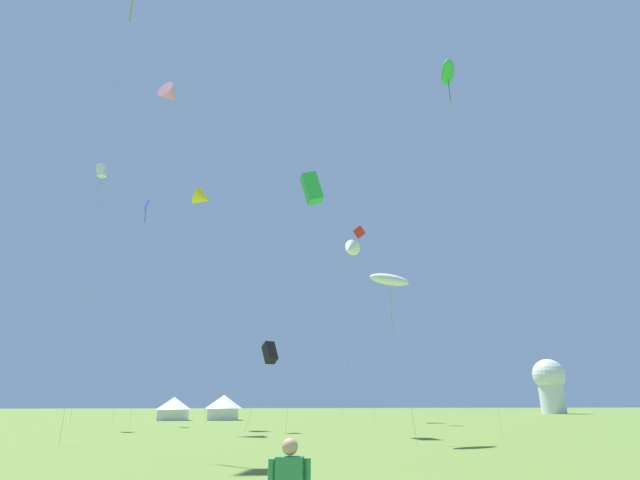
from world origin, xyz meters
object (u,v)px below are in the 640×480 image
object	(u,v)px
kite_white_box	(101,171)
observatory_dome	(550,383)
kite_white_delta	(350,249)
festival_tent_left	(224,406)
kite_green_parafoil	(448,73)
kite_green_box	(312,188)
kite_blue_diamond	(146,209)
kite_white_parafoil	(390,280)
festival_tent_center	(174,407)
kite_red_diamond	(360,237)
kite_yellow_delta	(203,198)
kite_black_box	(270,353)
kite_pink_delta	(171,95)

from	to	relation	value
kite_white_box	observatory_dome	xyz separation A→B (m)	(79.35, 43.33, -20.68)
kite_white_delta	festival_tent_left	distance (m)	26.79
kite_white_box	festival_tent_left	bearing A→B (deg)	48.16
kite_green_parafoil	kite_white_box	xyz separation A→B (m)	(-33.71, 17.74, -3.41)
kite_green_box	kite_blue_diamond	bearing A→B (deg)	134.05
kite_green_parafoil	kite_blue_diamond	bearing A→B (deg)	141.11
kite_green_box	kite_white_box	distance (m)	26.30
kite_white_parafoil	festival_tent_center	size ratio (longest dim) A/B	2.29
kite_blue_diamond	festival_tent_left	size ratio (longest dim) A/B	5.57
kite_red_diamond	kite_yellow_delta	world-z (taller)	kite_yellow_delta
festival_tent_center	observatory_dome	world-z (taller)	observatory_dome
kite_blue_diamond	kite_green_parafoil	size ratio (longest dim) A/B	0.87
kite_red_diamond	kite_white_parafoil	bearing A→B (deg)	-99.79
kite_green_parafoil	festival_tent_left	xyz separation A→B (m)	(-19.25, 33.89, -28.38)
kite_white_parafoil	kite_red_diamond	distance (m)	30.56
kite_white_delta	kite_white_box	size ratio (longest dim) A/B	0.86
kite_blue_diamond	festival_tent_center	distance (m)	25.79
kite_black_box	kite_white_box	world-z (taller)	kite_white_box
festival_tent_left	kite_pink_delta	bearing A→B (deg)	-110.80
kite_white_parafoil	kite_white_delta	world-z (taller)	kite_white_delta
kite_white_box	observatory_dome	size ratio (longest dim) A/B	2.56
kite_green_box	festival_tent_center	bearing A→B (deg)	116.04
kite_pink_delta	festival_tent_left	xyz separation A→B (m)	(7.33, 19.29, -33.60)
kite_blue_diamond	kite_white_box	size ratio (longest dim) A/B	0.97
kite_white_parafoil	festival_tent_left	bearing A→B (deg)	106.33
kite_green_box	festival_tent_left	world-z (taller)	kite_green_box
kite_white_box	kite_pink_delta	size ratio (longest dim) A/B	0.75
kite_green_box	kite_pink_delta	distance (m)	23.26
kite_white_delta	festival_tent_center	size ratio (longest dim) A/B	5.44
kite_green_parafoil	kite_white_box	world-z (taller)	kite_green_parafoil
kite_blue_diamond	kite_white_box	bearing A→B (deg)	-121.24
kite_white_parafoil	observatory_dome	distance (m)	85.12
kite_pink_delta	festival_tent_center	world-z (taller)	kite_pink_delta
kite_white_parafoil	kite_pink_delta	distance (m)	37.46
kite_red_diamond	festival_tent_left	world-z (taller)	kite_red_diamond
kite_green_box	festival_tent_left	distance (m)	35.12
kite_red_diamond	kite_pink_delta	distance (m)	28.06
kite_red_diamond	observatory_dome	bearing A→B (deg)	38.43
kite_green_box	festival_tent_center	xyz separation A→B (m)	(-14.06, 28.77, -18.75)
kite_pink_delta	festival_tent_center	xyz separation A→B (m)	(1.00, 19.29, -33.74)
kite_yellow_delta	kite_green_parafoil	size ratio (longest dim) A/B	0.81
kite_green_box	kite_green_parafoil	size ratio (longest dim) A/B	0.71
kite_red_diamond	observatory_dome	size ratio (longest dim) A/B	2.19
kite_white_parafoil	kite_red_diamond	world-z (taller)	kite_red_diamond
kite_pink_delta	festival_tent_left	distance (m)	39.43
kite_black_box	kite_red_diamond	distance (m)	25.14
kite_green_box	kite_pink_delta	size ratio (longest dim) A/B	0.59
kite_red_diamond	kite_green_box	size ratio (longest dim) A/B	1.09
kite_red_diamond	kite_yellow_delta	bearing A→B (deg)	-162.13
kite_black_box	kite_white_box	xyz separation A→B (m)	(-19.01, 10.87, 20.63)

